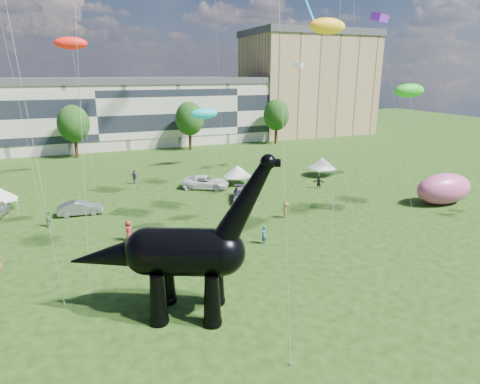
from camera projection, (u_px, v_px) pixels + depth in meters
name	position (u px, v px, depth m)	size (l,w,h in m)	color
ground	(284.00, 299.00, 25.95)	(220.00, 220.00, 0.00)	#16330C
terrace_row	(96.00, 116.00, 76.52)	(78.00, 11.00, 12.00)	beige
apartment_block	(307.00, 86.00, 94.84)	(28.00, 18.00, 22.00)	tan
tree_mid_left	(73.00, 121.00, 67.01)	(5.20, 5.20, 9.44)	#382314
tree_mid_right	(189.00, 116.00, 74.13)	(5.20, 5.20, 9.44)	#382314
tree_far_right	(276.00, 113.00, 80.53)	(5.20, 5.20, 9.44)	#382314
dinosaur_sculpture	(178.00, 254.00, 23.41)	(12.14, 6.88, 10.28)	black
car_grey	(80.00, 208.00, 41.10)	(1.53, 4.38, 1.44)	gray
car_white	(206.00, 182.00, 50.37)	(2.67, 5.80, 1.61)	white
car_dark	(242.00, 195.00, 45.50)	(1.92, 4.72, 1.37)	#595960
gazebo_near	(237.00, 171.00, 52.06)	(4.70, 4.70, 2.51)	silver
gazebo_far	(322.00, 163.00, 56.20)	(3.87, 3.87, 2.64)	silver
inflatable_pink	(444.00, 189.00, 44.30)	(6.90, 3.45, 3.45)	#D1518D
visitors	(154.00, 207.00, 41.04)	(41.47, 24.59, 1.86)	brown
kites	(292.00, 20.00, 45.64)	(62.20, 49.73, 28.92)	#FC2210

